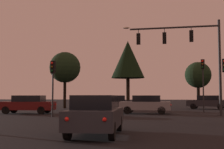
{
  "coord_description": "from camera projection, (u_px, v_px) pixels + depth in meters",
  "views": [
    {
      "loc": [
        1.41,
        -6.73,
        1.51
      ],
      "look_at": [
        -1.79,
        16.32,
        3.13
      ],
      "focal_mm": 48.68,
      "sensor_mm": 36.0,
      "label": 1
    }
  ],
  "objects": [
    {
      "name": "tree_right_cluster",
      "position": [
        65.0,
        68.0,
        36.5
      ],
      "size": [
        3.71,
        3.71,
        6.76
      ],
      "color": "black",
      "rests_on": "ground"
    },
    {
      "name": "ground_plane",
      "position": [
        140.0,
        110.0,
        30.95
      ],
      "size": [
        168.0,
        168.0,
        0.0
      ],
      "primitive_type": "plane",
      "color": "black",
      "rests_on": "ground"
    },
    {
      "name": "traffic_light_corner_left",
      "position": [
        203.0,
        75.0,
        27.67
      ],
      "size": [
        0.36,
        0.39,
        4.82
      ],
      "color": "#232326",
      "rests_on": "ground"
    },
    {
      "name": "car_crossing_left",
      "position": [
        145.0,
        104.0,
        25.32
      ],
      "size": [
        4.32,
        1.97,
        1.52
      ],
      "color": "gray",
      "rests_on": "ground"
    },
    {
      "name": "car_crossing_right",
      "position": [
        28.0,
        104.0,
        25.38
      ],
      "size": [
        4.65,
        1.96,
        1.52
      ],
      "color": "#4C0F0F",
      "rests_on": "ground"
    },
    {
      "name": "car_nearside_lane",
      "position": [
        96.0,
        114.0,
        11.61
      ],
      "size": [
        1.84,
        4.37,
        1.52
      ],
      "color": "#232328",
      "rests_on": "ground"
    },
    {
      "name": "car_far_lane",
      "position": [
        208.0,
        102.0,
        33.83
      ],
      "size": [
        4.62,
        2.84,
        1.52
      ],
      "color": "#232328",
      "rests_on": "ground"
    },
    {
      "name": "traffic_signal_mast_arm",
      "position": [
        187.0,
        47.0,
        23.69
      ],
      "size": [
        7.57,
        0.72,
        7.34
      ],
      "color": "#232326",
      "rests_on": "ground"
    },
    {
      "name": "tree_center_horizon",
      "position": [
        128.0,
        60.0,
        38.19
      ],
      "size": [
        4.17,
        4.17,
        8.41
      ],
      "color": "black",
      "rests_on": "ground"
    },
    {
      "name": "traffic_light_median",
      "position": [
        53.0,
        77.0,
        21.61
      ],
      "size": [
        0.35,
        0.38,
        3.99
      ],
      "color": "#232326",
      "rests_on": "ground"
    },
    {
      "name": "tree_behind_sign",
      "position": [
        198.0,
        75.0,
        44.88
      ],
      "size": [
        3.86,
        3.86,
        6.49
      ],
      "color": "black",
      "rests_on": "ground"
    },
    {
      "name": "car_parked_lot",
      "position": [
        110.0,
        102.0,
        31.25
      ],
      "size": [
        4.65,
        3.99,
        1.52
      ],
      "color": "black",
      "rests_on": "ground"
    }
  ]
}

